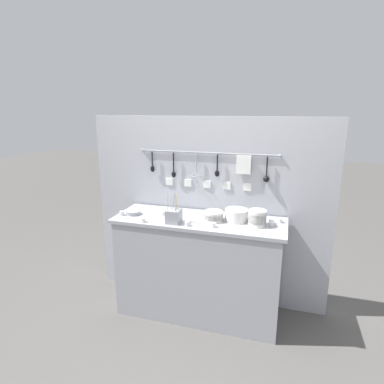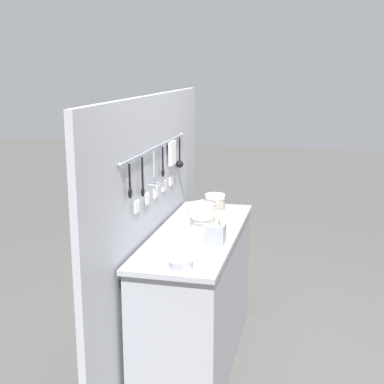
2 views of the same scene
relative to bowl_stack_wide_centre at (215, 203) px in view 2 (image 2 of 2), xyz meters
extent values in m
plane|color=#514F4C|center=(-0.51, 0.02, -1.01)|extent=(20.00, 20.00, 0.00)
cube|color=#9EA0A8|center=(-0.51, 0.02, -0.08)|extent=(1.52, 0.53, 0.03)
cube|color=#9EA0A8|center=(-0.51, 0.02, -0.55)|extent=(1.46, 0.51, 0.91)
cube|color=#A8AAB2|center=(-0.51, 0.32, -0.09)|extent=(2.32, 0.04, 1.82)
cylinder|color=#93969E|center=(-0.51, 0.29, 0.49)|extent=(1.30, 0.01, 0.01)
sphere|color=#93969E|center=(-1.16, 0.29, 0.49)|extent=(0.02, 0.02, 0.02)
sphere|color=#93969E|center=(0.14, 0.29, 0.49)|extent=(0.02, 0.02, 0.02)
cylinder|color=black|center=(-1.06, 0.28, 0.40)|extent=(0.01, 0.01, 0.14)
ellipsoid|color=black|center=(-1.06, 0.28, 0.31)|extent=(0.04, 0.02, 0.06)
cylinder|color=#93969E|center=(-1.06, 0.29, 0.48)|extent=(0.00, 0.01, 0.02)
cylinder|color=black|center=(-0.84, 0.28, 0.38)|extent=(0.01, 0.01, 0.18)
ellipsoid|color=black|center=(-0.84, 0.28, 0.26)|extent=(0.04, 0.02, 0.06)
cylinder|color=#93969E|center=(-0.84, 0.29, 0.48)|extent=(0.01, 0.01, 0.02)
cylinder|color=#93969E|center=(-0.61, 0.28, 0.39)|extent=(0.01, 0.01, 0.17)
torus|color=#93969E|center=(-0.61, 0.28, 0.26)|extent=(0.10, 0.10, 0.01)
cylinder|color=#93969E|center=(-0.61, 0.29, 0.48)|extent=(0.01, 0.01, 0.02)
cylinder|color=black|center=(-0.41, 0.28, 0.40)|extent=(0.01, 0.01, 0.15)
ellipsoid|color=black|center=(-0.41, 0.28, 0.30)|extent=(0.04, 0.02, 0.06)
cylinder|color=#93969E|center=(-0.41, 0.29, 0.48)|extent=(0.01, 0.01, 0.02)
cube|color=silver|center=(-0.17, 0.28, 0.39)|extent=(0.13, 0.02, 0.17)
cylinder|color=#93969E|center=(-0.17, 0.29, 0.48)|extent=(0.01, 0.01, 0.02)
cylinder|color=black|center=(0.04, 0.28, 0.38)|extent=(0.01, 0.01, 0.18)
sphere|color=black|center=(0.04, 0.28, 0.28)|extent=(0.06, 0.06, 0.06)
cylinder|color=#93969E|center=(0.04, 0.29, 0.48)|extent=(0.00, 0.01, 0.02)
cube|color=white|center=(-0.89, 0.30, 0.19)|extent=(0.07, 0.01, 0.07)
cube|color=white|center=(-0.70, 0.30, 0.19)|extent=(0.07, 0.01, 0.07)
cube|color=white|center=(-0.51, 0.30, 0.19)|extent=(0.07, 0.01, 0.07)
cube|color=white|center=(-0.32, 0.30, 0.19)|extent=(0.07, 0.01, 0.07)
cube|color=white|center=(-0.13, 0.30, 0.19)|extent=(0.07, 0.01, 0.07)
cylinder|color=silver|center=(0.00, 0.00, -0.04)|extent=(0.15, 0.15, 0.05)
cylinder|color=silver|center=(0.00, 0.00, -0.01)|extent=(0.15, 0.15, 0.05)
cylinder|color=silver|center=(0.00, 0.00, 0.01)|extent=(0.15, 0.15, 0.05)
cylinder|color=silver|center=(0.00, 0.00, 0.04)|extent=(0.15, 0.15, 0.05)
cylinder|color=silver|center=(-0.38, 0.01, -0.05)|extent=(0.17, 0.17, 0.04)
cylinder|color=silver|center=(-0.38, 0.01, -0.02)|extent=(0.17, 0.17, 0.04)
cylinder|color=silver|center=(-0.38, 0.01, 0.00)|extent=(0.17, 0.17, 0.04)
cylinder|color=silver|center=(-0.19, 0.07, -0.06)|extent=(0.20, 0.20, 0.01)
cylinder|color=silver|center=(-0.19, 0.07, -0.05)|extent=(0.20, 0.20, 0.01)
cylinder|color=silver|center=(-0.19, 0.07, -0.04)|extent=(0.20, 0.20, 0.01)
cylinder|color=silver|center=(-0.19, 0.07, -0.03)|extent=(0.20, 0.20, 0.01)
cylinder|color=silver|center=(-0.19, 0.07, -0.02)|extent=(0.20, 0.20, 0.01)
cylinder|color=silver|center=(-0.19, 0.07, -0.01)|extent=(0.20, 0.20, 0.01)
cylinder|color=silver|center=(-0.19, 0.07, 0.00)|extent=(0.20, 0.20, 0.01)
cylinder|color=silver|center=(-0.19, 0.07, 0.01)|extent=(0.20, 0.20, 0.01)
cylinder|color=silver|center=(-0.19, 0.07, 0.02)|extent=(0.20, 0.20, 0.01)
cylinder|color=silver|center=(-0.19, 0.07, 0.03)|extent=(0.20, 0.20, 0.01)
cylinder|color=#93969E|center=(-1.13, -0.03, -0.05)|extent=(0.13, 0.13, 0.03)
cube|color=#93969E|center=(-0.69, -0.14, -0.01)|extent=(0.12, 0.12, 0.12)
cylinder|color=#C6B793|center=(-0.65, -0.17, 0.09)|extent=(0.02, 0.01, 0.20)
cylinder|color=#C6B793|center=(-0.66, -0.12, 0.09)|extent=(0.03, 0.03, 0.19)
cylinder|color=#C6B793|center=(-0.73, -0.17, 0.10)|extent=(0.01, 0.02, 0.22)
cylinder|color=#C6B793|center=(-0.72, -0.12, 0.08)|extent=(0.01, 0.02, 0.18)
cylinder|color=#93969E|center=(-0.68, -0.11, 0.09)|extent=(0.02, 0.03, 0.19)
cylinder|color=#C6B793|center=(-0.66, -0.15, 0.09)|extent=(0.02, 0.03, 0.21)
cylinder|color=#93969E|center=(-0.70, -0.10, 0.10)|extent=(0.03, 0.02, 0.21)
cylinder|color=silver|center=(-1.21, -0.08, -0.05)|extent=(0.04, 0.04, 0.04)
cylinder|color=silver|center=(-0.85, 0.03, -0.05)|extent=(0.04, 0.04, 0.04)
cylinder|color=silver|center=(0.11, 0.09, -0.05)|extent=(0.04, 0.04, 0.04)
cylinder|color=silver|center=(-0.95, -0.19, -0.05)|extent=(0.04, 0.04, 0.04)
cylinder|color=silver|center=(0.12, 0.02, -0.05)|extent=(0.04, 0.04, 0.04)
cylinder|color=silver|center=(0.18, 0.13, -0.05)|extent=(0.04, 0.04, 0.04)
cylinder|color=silver|center=(-0.34, -0.14, -0.05)|extent=(0.04, 0.04, 0.04)
cylinder|color=silver|center=(-0.47, 0.16, -0.05)|extent=(0.04, 0.04, 0.04)
cylinder|color=silver|center=(-0.56, -0.17, -0.05)|extent=(0.04, 0.04, 0.04)
camera|label=1|loc=(0.21, -2.57, 0.88)|focal=30.00mm
camera|label=2|loc=(-3.77, -0.72, 1.00)|focal=50.00mm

